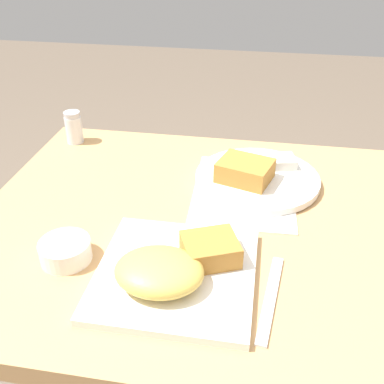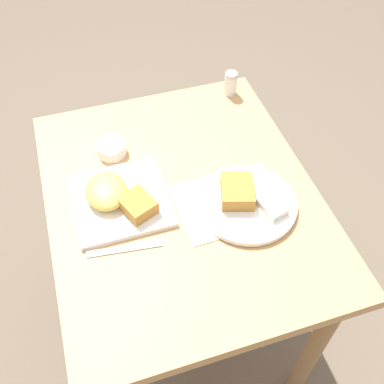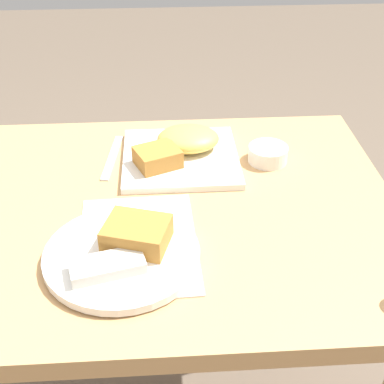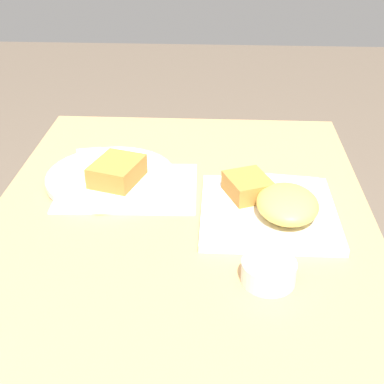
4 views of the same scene
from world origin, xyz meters
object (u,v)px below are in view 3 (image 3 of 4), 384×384
at_px(plate_square_near, 181,150).
at_px(butter_knife, 112,157).
at_px(plate_oval_far, 124,251).
at_px(sauce_ramekin, 268,154).

height_order(plate_square_near, butter_knife, plate_square_near).
bearing_deg(plate_oval_far, sauce_ramekin, -134.63).
height_order(plate_square_near, plate_oval_far, plate_square_near).
bearing_deg(butter_knife, plate_square_near, 91.23).
height_order(plate_oval_far, butter_knife, plate_oval_far).
height_order(sauce_ramekin, butter_knife, sauce_ramekin).
xyz_separation_m(plate_square_near, butter_knife, (0.14, -0.01, -0.02)).
bearing_deg(plate_square_near, plate_oval_far, 71.24).
bearing_deg(sauce_ramekin, butter_knife, -5.84).
relative_size(plate_square_near, butter_knife, 1.33).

